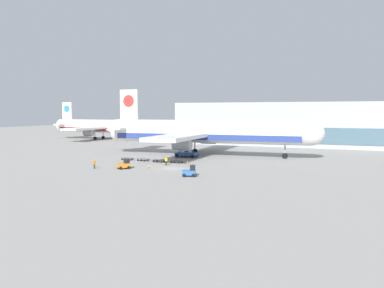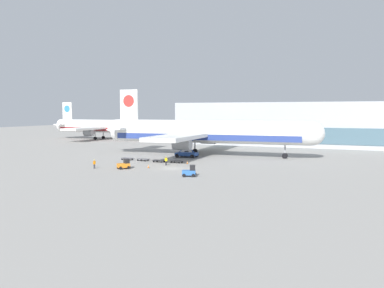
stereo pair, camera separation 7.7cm
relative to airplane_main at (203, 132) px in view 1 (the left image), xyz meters
The scene contains 15 objects.
ground_plane 26.06m from the airplane_main, 80.52° to the right, with size 400.00×400.00×0.00m, color gray.
terminal_building 46.06m from the airplane_main, 63.14° to the left, with size 90.00×18.20×14.00m.
airplane_main is the anchor object (origin of this frame).
airplane_distant 70.32m from the airplane_main, 146.25° to the left, with size 50.30×41.79×14.72m.
scissor_lift_loader 7.18m from the airplane_main, 108.31° to the right, with size 5.42×3.73×5.21m.
baggage_tug_foreground 30.30m from the airplane_main, 98.05° to the right, with size 2.65×2.80×2.00m.
baggage_tug_mid 35.40m from the airplane_main, 70.71° to the right, with size 2.79×2.36×2.00m.
baggage_dolly_lead 21.22m from the airplane_main, 125.71° to the right, with size 3.76×1.74×0.48m.
baggage_dolly_second 19.08m from the airplane_main, 115.30° to the right, with size 3.76×1.74×0.48m.
baggage_dolly_third 18.42m from the airplane_main, 100.56° to the right, with size 3.76×1.74×0.48m.
baggage_dolly_trail 17.61m from the airplane_main, 87.07° to the right, with size 3.76×1.74×0.48m.
ground_crew_near 33.48m from the airplane_main, 107.22° to the right, with size 0.35×0.53×1.78m.
ground_crew_far 21.92m from the airplane_main, 88.11° to the right, with size 0.47×0.40×1.83m.
traffic_cone_near 27.06m from the airplane_main, 91.22° to the right, with size 0.40×0.40×0.76m.
traffic_cone_far 18.39m from the airplane_main, 78.11° to the right, with size 0.40×0.40×0.60m.
Camera 1 is at (38.12, -74.60, 11.44)m, focal length 40.00 mm.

